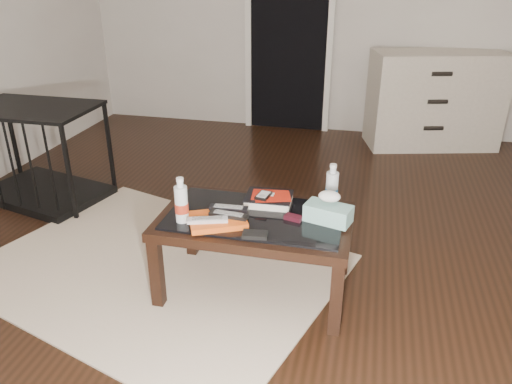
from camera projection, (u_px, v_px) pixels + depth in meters
ground at (280, 246)px, 3.20m from camera, size 5.00×5.00×0.00m
doorway at (289, 30)px, 5.02m from camera, size 0.90×0.08×2.07m
coffee_table at (255, 226)px, 2.62m from camera, size 1.00×0.60×0.46m
rug at (157, 268)px, 2.95m from camera, size 2.36×2.03×0.01m
dresser at (434, 100)px, 4.75m from camera, size 1.29×0.79×0.90m
pet_crate at (42, 169)px, 3.77m from camera, size 1.02×0.80×0.71m
magazines at (218, 220)px, 2.51m from camera, size 0.34×0.31×0.03m
remote_silver at (207, 220)px, 2.46m from camera, size 0.21×0.11×0.02m
remote_black_front at (229, 215)px, 2.51m from camera, size 0.20×0.07×0.02m
remote_black_back at (229, 208)px, 2.57m from camera, size 0.20×0.06×0.02m
textbook at (269, 199)px, 2.71m from camera, size 0.26×0.21×0.05m
dvd_mailers at (270, 195)px, 2.70m from camera, size 0.21×0.16×0.01m
ipod at (263, 195)px, 2.67m from camera, size 0.08×0.11×0.02m
flip_phone at (293, 218)px, 2.54m from camera, size 0.10×0.07×0.02m
wallet at (255, 235)px, 2.39m from camera, size 0.13×0.08×0.02m
water_bottle_left at (181, 200)px, 2.48m from camera, size 0.07×0.07×0.24m
water_bottle_right at (332, 185)px, 2.64m from camera, size 0.08×0.08×0.24m
tissue_box at (328, 213)px, 2.51m from camera, size 0.25×0.18×0.09m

